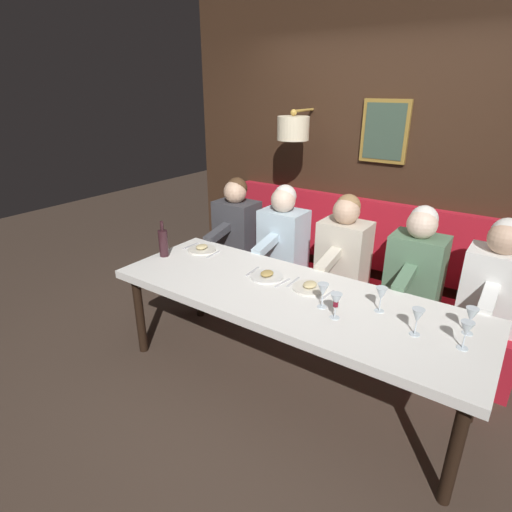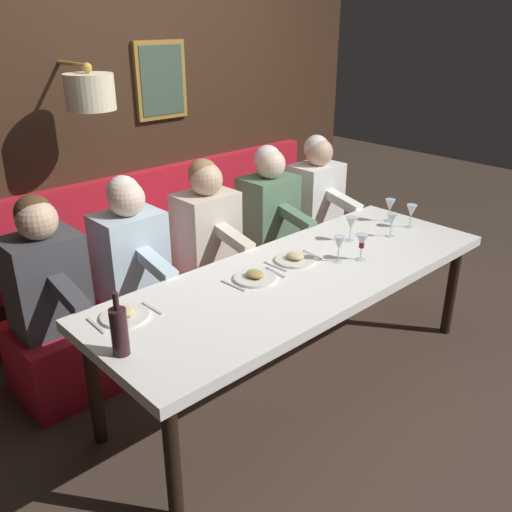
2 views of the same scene
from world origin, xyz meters
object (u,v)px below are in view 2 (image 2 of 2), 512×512
(diner_near, at_px, (269,202))
(wine_glass_0, at_px, (392,220))
(diner_middle, at_px, (207,221))
(wine_glass_2, at_px, (362,242))
(diner_nearest, at_px, (316,188))
(wine_glass_4, at_px, (351,224))
(wine_glass_1, at_px, (411,211))
(diner_far, at_px, (130,244))
(wine_glass_5, at_px, (390,206))
(wine_glass_3, at_px, (339,244))
(wine_bottle, at_px, (119,331))
(diner_farthest, at_px, (45,270))
(dining_table, at_px, (302,282))

(diner_near, distance_m, wine_glass_0, 0.95)
(diner_middle, relative_size, wine_glass_2, 4.82)
(diner_nearest, height_order, wine_glass_4, diner_nearest)
(diner_middle, bearing_deg, wine_glass_1, -129.75)
(diner_far, height_order, wine_glass_1, diner_far)
(diner_far, height_order, wine_glass_5, diner_far)
(diner_middle, height_order, wine_glass_4, diner_middle)
(wine_glass_3, height_order, wine_bottle, wine_bottle)
(diner_nearest, xyz_separation_m, wine_glass_2, (-1.01, 0.74, 0.04))
(diner_far, relative_size, wine_bottle, 2.64)
(wine_glass_0, bearing_deg, wine_glass_1, -87.76)
(diner_middle, relative_size, wine_glass_3, 4.82)
(wine_glass_4, relative_size, wine_glass_5, 1.00)
(diner_farthest, relative_size, wine_glass_3, 4.82)
(dining_table, bearing_deg, wine_glass_5, -82.01)
(diner_near, height_order, diner_farthest, same)
(diner_far, bearing_deg, wine_glass_2, -135.61)
(wine_glass_1, relative_size, wine_bottle, 0.55)
(wine_glass_1, xyz_separation_m, wine_glass_2, (-0.10, 0.70, -0.00))
(diner_farthest, distance_m, wine_glass_1, 2.40)
(diner_far, distance_m, wine_glass_5, 1.83)
(diner_nearest, bearing_deg, wine_glass_5, 176.56)
(wine_glass_1, distance_m, wine_bottle, 2.28)
(dining_table, height_order, diner_far, diner_far)
(diner_near, relative_size, wine_glass_5, 4.82)
(wine_glass_5, bearing_deg, dining_table, 97.99)
(wine_glass_4, bearing_deg, diner_farthest, 65.78)
(diner_nearest, xyz_separation_m, wine_glass_1, (-0.90, 0.04, 0.04))
(dining_table, bearing_deg, wine_glass_4, -79.32)
(wine_glass_1, height_order, wine_glass_4, same)
(diner_near, relative_size, wine_glass_3, 4.82)
(wine_glass_3, bearing_deg, diner_middle, 15.89)
(diner_middle, bearing_deg, wine_glass_2, -158.90)
(diner_middle, height_order, wine_bottle, diner_middle)
(wine_glass_4, bearing_deg, wine_bottle, 94.34)
(wine_glass_2, relative_size, wine_glass_5, 1.00)
(diner_near, distance_m, wine_bottle, 2.00)
(wine_glass_4, xyz_separation_m, wine_bottle, (-0.13, 1.77, -0.00))
(diner_nearest, xyz_separation_m, wine_glass_3, (-0.93, 0.86, 0.04))
(diner_near, relative_size, diner_far, 1.00)
(wine_glass_2, bearing_deg, diner_middle, 21.10)
(diner_far, xyz_separation_m, wine_glass_3, (-0.93, -0.86, 0.04))
(diner_middle, distance_m, wine_glass_0, 1.24)
(diner_near, xyz_separation_m, wine_glass_5, (-0.73, -0.49, 0.04))
(dining_table, bearing_deg, diner_farthest, 52.12)
(wine_glass_0, distance_m, wine_glass_4, 0.29)
(diner_middle, bearing_deg, wine_glass_3, -164.11)
(wine_glass_2, bearing_deg, wine_bottle, 86.40)
(diner_farthest, height_order, wine_glass_0, diner_farthest)
(diner_near, bearing_deg, wine_bottle, 116.97)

